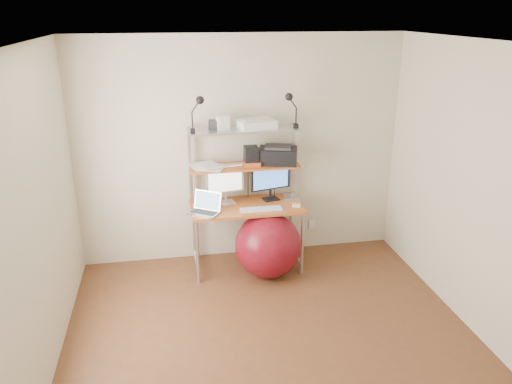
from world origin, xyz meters
TOP-DOWN VIEW (x-y plane):
  - room at (0.00, 0.00)m, footprint 3.60×3.60m
  - computer_desk at (0.00, 1.50)m, footprint 1.20×0.60m
  - wall_outlet at (0.85, 1.79)m, footprint 0.08×0.01m
  - monitor_silver at (-0.21, 1.55)m, footprint 0.42×0.18m
  - monitor_black at (0.29, 1.57)m, footprint 0.46×0.17m
  - laptop at (-0.45, 1.33)m, footprint 0.39×0.37m
  - keyboard at (0.13, 1.29)m, footprint 0.44×0.13m
  - mouse at (0.52, 1.31)m, footprint 0.09×0.07m
  - mac_mini at (0.52, 1.54)m, footprint 0.21×0.21m
  - phone at (-0.04, 1.30)m, footprint 0.07×0.12m
  - printer at (0.37, 1.58)m, footprint 0.47×0.38m
  - nas_cube at (0.07, 1.55)m, footprint 0.15×0.15m
  - red_box at (0.08, 1.52)m, footprint 0.17×0.12m
  - scanner at (0.13, 1.56)m, footprint 0.42×0.32m
  - box_white at (-0.22, 1.57)m, footprint 0.14×0.13m
  - box_grey at (-0.32, 1.62)m, footprint 0.11×0.11m
  - clip_lamp_left at (-0.47, 1.46)m, footprint 0.15×0.08m
  - clip_lamp_right at (0.47, 1.50)m, footprint 0.15×0.08m
  - exercise_ball at (0.19, 1.21)m, footprint 0.71×0.71m
  - paper_stack at (-0.39, 1.57)m, footprint 0.42×0.42m

SIDE VIEW (x-z plane):
  - wall_outlet at x=0.85m, z-range 0.24..0.36m
  - exercise_ball at x=0.19m, z-range 0.00..0.71m
  - phone at x=-0.04m, z-range 0.74..0.75m
  - keyboard at x=0.13m, z-range 0.74..0.75m
  - mouse at x=0.52m, z-range 0.74..0.76m
  - mac_mini at x=0.52m, z-range 0.74..0.77m
  - laptop at x=-0.45m, z-range 0.65..0.92m
  - computer_desk at x=0.00m, z-range 0.17..1.74m
  - monitor_black at x=0.29m, z-range 0.74..1.20m
  - monitor_silver at x=-0.21m, z-range 0.76..1.22m
  - paper_stack at x=-0.39m, z-range 1.15..1.17m
  - red_box at x=0.08m, z-range 1.15..1.20m
  - printer at x=0.37m, z-range 1.14..1.34m
  - room at x=0.00m, z-range -0.55..3.05m
  - nas_cube at x=0.07m, z-range 1.15..1.36m
  - box_grey at x=-0.32m, z-range 1.55..1.64m
  - scanner at x=0.13m, z-range 1.55..1.65m
  - box_white at x=-0.22m, z-range 1.55..1.69m
  - clip_lamp_right at x=0.47m, z-range 1.64..2.00m
  - clip_lamp_left at x=-0.47m, z-range 1.64..2.01m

